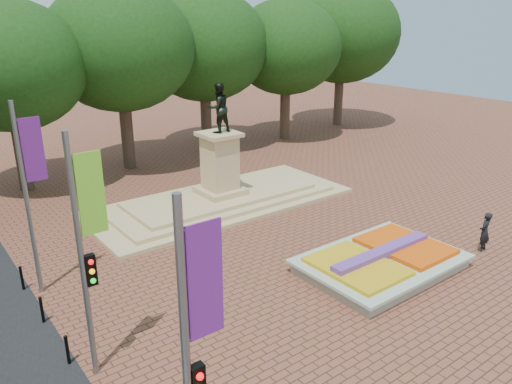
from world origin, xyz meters
TOP-DOWN VIEW (x-y plane):
  - ground at (0.00, 0.00)m, footprint 90.00×90.00m
  - flower_bed at (1.03, -2.00)m, footprint 6.30×4.30m
  - monument at (0.00, 8.00)m, footprint 14.00×6.00m
  - tree_row_back at (2.33, 18.00)m, footprint 44.80×8.80m
  - banner_poles at (-10.08, -1.31)m, footprint 0.88×11.17m
  - bollard_row at (-10.70, -1.50)m, footprint 0.12×13.12m
  - pedestrian at (5.89, -3.49)m, footprint 0.71×0.54m

SIDE VIEW (x-z plane):
  - ground at x=0.00m, z-range 0.00..0.00m
  - flower_bed at x=1.03m, z-range -0.08..0.83m
  - bollard_row at x=-10.70m, z-range 0.04..1.02m
  - pedestrian at x=5.89m, z-range 0.00..1.73m
  - monument at x=0.00m, z-range -2.32..4.09m
  - banner_poles at x=-10.08m, z-range 0.38..7.38m
  - tree_row_back at x=2.33m, z-range 1.46..11.89m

